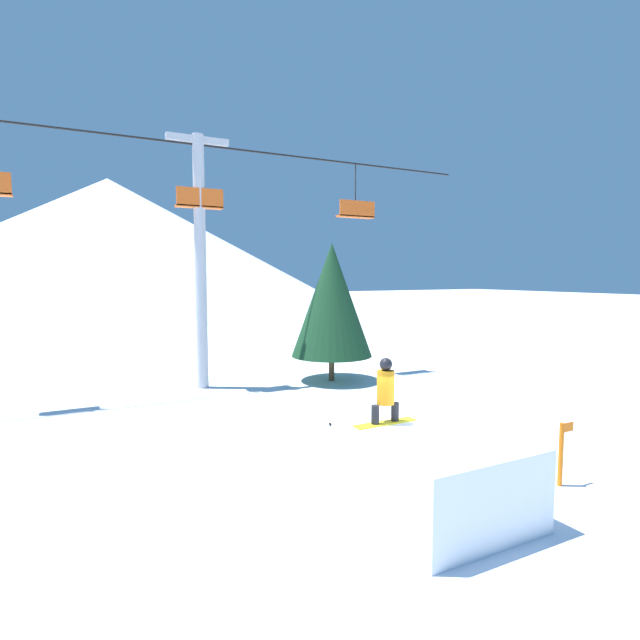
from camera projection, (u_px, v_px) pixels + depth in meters
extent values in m
plane|color=white|center=(458.00, 512.00, 9.51)|extent=(220.00, 220.00, 0.00)
cone|color=silver|center=(110.00, 243.00, 71.11)|extent=(67.82, 67.82, 18.06)
cube|color=white|center=(432.00, 474.00, 9.44)|extent=(2.71, 3.22, 1.51)
cube|color=silver|center=(385.00, 416.00, 10.76)|extent=(2.71, 0.10, 0.06)
cube|color=yellow|center=(385.00, 423.00, 10.07)|extent=(1.38, 0.26, 0.03)
cylinder|color=black|center=(375.00, 415.00, 9.95)|extent=(0.16, 0.16, 0.38)
cylinder|color=black|center=(395.00, 412.00, 10.17)|extent=(0.16, 0.16, 0.38)
cylinder|color=orange|center=(386.00, 387.00, 10.01)|extent=(0.35, 0.35, 0.68)
sphere|color=black|center=(386.00, 364.00, 9.97)|extent=(0.26, 0.26, 0.26)
cylinder|color=#B2B2B7|center=(200.00, 264.00, 19.54)|extent=(0.45, 0.45, 9.88)
cube|color=#B2B2B7|center=(198.00, 139.00, 19.11)|extent=(2.40, 0.24, 0.24)
cylinder|color=black|center=(198.00, 145.00, 19.12)|extent=(25.04, 0.08, 0.08)
cylinder|color=#28282D|center=(199.00, 176.00, 19.23)|extent=(0.06, 0.06, 2.35)
cube|color=#E05619|center=(199.00, 207.00, 19.34)|extent=(1.80, 0.44, 0.08)
cube|color=#E05619|center=(200.00, 197.00, 19.15)|extent=(1.80, 0.08, 0.70)
cylinder|color=#28282D|center=(355.00, 190.00, 22.50)|extent=(0.06, 0.06, 2.35)
cube|color=#E05619|center=(355.00, 217.00, 22.61)|extent=(1.80, 0.44, 0.08)
cube|color=#E05619|center=(357.00, 209.00, 22.41)|extent=(1.80, 0.08, 0.70)
cylinder|color=#4C3823|center=(332.00, 368.00, 21.27)|extent=(0.24, 0.24, 1.07)
cone|color=#14381E|center=(332.00, 300.00, 21.01)|extent=(3.42, 3.42, 4.77)
cylinder|color=orange|center=(561.00, 454.00, 10.63)|extent=(0.10, 0.10, 1.38)
cube|color=orange|center=(568.00, 427.00, 10.66)|extent=(0.36, 0.02, 0.20)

